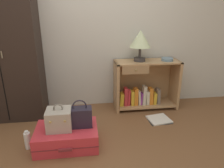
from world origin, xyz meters
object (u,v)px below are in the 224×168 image
object	(u,v)px
table_lamp	(140,40)
suitcase_large	(67,136)
open_book_on_floor	(159,119)
wardrobe	(4,51)
handbag	(80,117)
bowl	(167,59)
bookshelf	(144,86)
bottle	(28,140)
train_case	(59,119)

from	to	relation	value
table_lamp	suitcase_large	world-z (taller)	table_lamp
table_lamp	open_book_on_floor	xyz separation A→B (m)	(0.20, -0.45, -1.05)
wardrobe	open_book_on_floor	size ratio (longest dim) A/B	5.69
suitcase_large	handbag	bearing A→B (deg)	9.32
bowl	bookshelf	bearing A→B (deg)	173.21
bookshelf	bottle	xyz separation A→B (m)	(-1.58, -0.88, -0.25)
wardrobe	train_case	world-z (taller)	wardrobe
bottle	handbag	bearing A→B (deg)	2.86
handbag	bottle	xyz separation A→B (m)	(-0.59, -0.03, -0.24)
table_lamp	suitcase_large	size ratio (longest dim) A/B	0.64
suitcase_large	train_case	size ratio (longest dim) A/B	2.32
bookshelf	suitcase_large	bearing A→B (deg)	-142.62
wardrobe	open_book_on_floor	xyz separation A→B (m)	(2.06, -0.42, -0.95)
train_case	handbag	bearing A→B (deg)	6.02
train_case	bottle	distance (m)	0.43
wardrobe	table_lamp	bearing A→B (deg)	1.09
table_lamp	bottle	distance (m)	1.97
wardrobe	bookshelf	distance (m)	2.05
train_case	open_book_on_floor	distance (m)	1.42
bowl	open_book_on_floor	world-z (taller)	bowl
bookshelf	suitcase_large	distance (m)	1.46
bowl	handbag	xyz separation A→B (m)	(-1.31, -0.81, -0.43)
bowl	train_case	size ratio (longest dim) A/B	0.58
suitcase_large	open_book_on_floor	world-z (taller)	suitcase_large
bookshelf	handbag	bearing A→B (deg)	-139.25
wardrobe	train_case	bearing A→B (deg)	-47.97
table_lamp	handbag	xyz separation A→B (m)	(-0.89, -0.84, -0.72)
train_case	suitcase_large	bearing A→B (deg)	-1.77
handbag	table_lamp	bearing A→B (deg)	43.38
train_case	open_book_on_floor	bearing A→B (deg)	17.39
train_case	handbag	size ratio (longest dim) A/B	0.93
suitcase_large	open_book_on_floor	bearing A→B (deg)	18.38
suitcase_large	bowl	bearing A→B (deg)	29.63
wardrobe	open_book_on_floor	distance (m)	2.31
bowl	suitcase_large	bearing A→B (deg)	-150.37
open_book_on_floor	bowl	bearing A→B (deg)	62.30
suitcase_large	open_book_on_floor	size ratio (longest dim) A/B	2.08
bowl	handbag	bearing A→B (deg)	-148.27
wardrobe	handbag	xyz separation A→B (m)	(0.98, -0.80, -0.62)
wardrobe	suitcase_large	bearing A→B (deg)	-45.51
handbag	bottle	size ratio (longest dim) A/B	1.48
bottle	train_case	bearing A→B (deg)	0.87
bookshelf	table_lamp	bearing A→B (deg)	-175.43
wardrobe	bowl	world-z (taller)	wardrobe
bookshelf	open_book_on_floor	xyz separation A→B (m)	(0.10, -0.46, -0.34)
train_case	table_lamp	bearing A→B (deg)	37.70
table_lamp	bottle	world-z (taller)	table_lamp
bookshelf	handbag	xyz separation A→B (m)	(-0.98, -0.85, -0.01)
bowl	train_case	world-z (taller)	bowl
bowl	wardrobe	bearing A→B (deg)	-179.89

